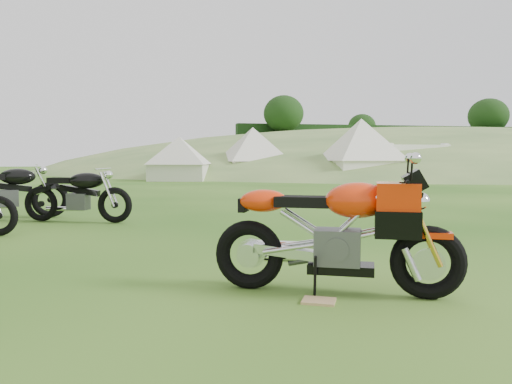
{
  "coord_description": "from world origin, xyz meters",
  "views": [
    {
      "loc": [
        -1.76,
        -6.12,
        1.21
      ],
      "look_at": [
        -0.4,
        0.4,
        0.74
      ],
      "focal_mm": 35.0,
      "sensor_mm": 36.0,
      "label": 1
    }
  ],
  "objects": [
    {
      "name": "hillside",
      "position": [
        24.0,
        40.0,
        0.0
      ],
      "size": [
        80.0,
        64.0,
        8.0
      ],
      "primitive_type": "ellipsoid",
      "color": "#51783D",
      "rests_on": "ground"
    },
    {
      "name": "caravan",
      "position": [
        12.35,
        19.15,
        0.95
      ],
      "size": [
        4.08,
        1.85,
        1.9
      ],
      "primitive_type": null,
      "rotation": [
        0.0,
        0.0,
        -0.01
      ],
      "color": "white",
      "rests_on": "ground"
    },
    {
      "name": "tent_right",
      "position": [
        8.74,
        17.87,
        1.47
      ],
      "size": [
        3.47,
        3.47,
        2.93
      ],
      "primitive_type": null,
      "rotation": [
        0.0,
        0.0,
        0.02
      ],
      "color": "white",
      "rests_on": "ground"
    },
    {
      "name": "sport_motorcycle",
      "position": [
        -0.18,
        -2.0,
        0.63
      ],
      "size": [
        2.12,
        1.34,
        1.25
      ],
      "primitive_type": null,
      "rotation": [
        0.0,
        0.0,
        -0.43
      ],
      "color": "red",
      "rests_on": "ground"
    },
    {
      "name": "ground",
      "position": [
        0.0,
        0.0,
        0.0
      ],
      "size": [
        120.0,
        120.0,
        0.0
      ],
      "primitive_type": "plane",
      "color": "#1B5011",
      "rests_on": "ground"
    },
    {
      "name": "tent_left",
      "position": [
        -0.39,
        19.66,
        1.19
      ],
      "size": [
        3.34,
        3.34,
        2.39
      ],
      "primitive_type": null,
      "rotation": [
        0.0,
        0.0,
        -0.25
      ],
      "color": "beige",
      "rests_on": "ground"
    },
    {
      "name": "tent_mid",
      "position": [
        3.83,
        21.6,
        1.39
      ],
      "size": [
        3.56,
        3.56,
        2.78
      ],
      "primitive_type": null,
      "rotation": [
        0.0,
        0.0,
        0.12
      ],
      "color": "silver",
      "rests_on": "ground"
    },
    {
      "name": "plywood_board",
      "position": [
        -0.41,
        -2.23,
        0.01
      ],
      "size": [
        0.34,
        0.32,
        0.02
      ],
      "primitive_type": "cube",
      "rotation": [
        0.0,
        0.0,
        -0.46
      ],
      "color": "tan",
      "rests_on": "ground"
    },
    {
      "name": "vintage_moto_d",
      "position": [
        -4.52,
        4.21,
        0.57
      ],
      "size": [
        2.24,
        1.01,
        1.15
      ],
      "primitive_type": null,
      "rotation": [
        0.0,
        0.0,
        0.24
      ],
      "color": "black",
      "rests_on": "ground"
    },
    {
      "name": "vintage_moto_b",
      "position": [
        -3.12,
        3.5,
        0.54
      ],
      "size": [
        2.08,
        1.18,
        1.08
      ],
      "primitive_type": null,
      "rotation": [
        0.0,
        0.0,
        -0.37
      ],
      "color": "black",
      "rests_on": "ground"
    },
    {
      "name": "hedgerow",
      "position": [
        24.0,
        40.0,
        0.0
      ],
      "size": [
        36.0,
        1.2,
        8.6
      ],
      "primitive_type": null,
      "color": "black",
      "rests_on": "ground"
    }
  ]
}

